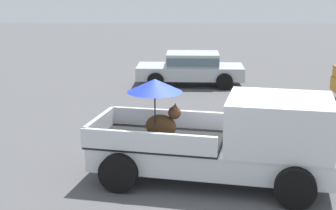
# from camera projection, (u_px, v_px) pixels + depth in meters

# --- Properties ---
(ground_plane) EXTENTS (80.00, 80.00, 0.00)m
(ground_plane) POSITION_uv_depth(u_px,v_px,m) (210.00, 180.00, 11.00)
(ground_plane) COLOR #4C4C4F
(pickup_truck_main) EXTENTS (5.31, 3.00, 2.20)m
(pickup_truck_main) POSITION_uv_depth(u_px,v_px,m) (232.00, 139.00, 10.67)
(pickup_truck_main) COLOR black
(pickup_truck_main) RESTS_ON ground
(parked_sedan_near) EXTENTS (4.32, 2.01, 1.33)m
(parked_sedan_near) POSITION_uv_depth(u_px,v_px,m) (191.00, 67.00, 20.71)
(parked_sedan_near) COLOR black
(parked_sedan_near) RESTS_ON ground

